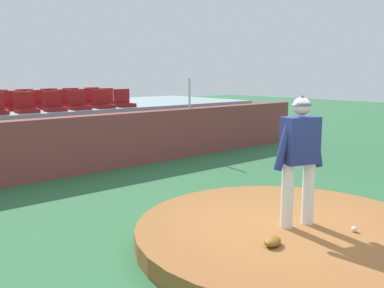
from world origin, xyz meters
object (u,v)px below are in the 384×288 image
object	(u,v)px
pitcher	(300,151)
baseball	(354,229)
stadium_chair_16	(72,99)
stadium_chair_9	(65,102)
stadium_chair_8	(39,103)
stadium_chair_14	(26,101)
stadium_chair_5	(124,101)
stadium_chair_10	(86,101)
fielding_glove	(272,241)
stadium_chair_7	(14,104)
stadium_chair_11	(107,100)
stadium_chair_3	(79,103)
stadium_chair_17	(94,98)
stadium_chair_13	(1,102)
stadium_chair_15	(51,100)
stadium_chair_4	(103,102)
stadium_chair_2	(54,105)
stadium_chair_1	(26,106)

from	to	relation	value
pitcher	baseball	xyz separation A→B (m)	(0.37, -0.66, -1.02)
stadium_chair_16	stadium_chair_9	bearing A→B (deg)	54.22
stadium_chair_8	stadium_chair_14	distance (m)	0.87
stadium_chair_14	pitcher	bearing A→B (deg)	93.14
stadium_chair_5	stadium_chair_10	bearing A→B (deg)	-51.97
fielding_glove	stadium_chair_7	bearing A→B (deg)	69.12
stadium_chair_7	stadium_chair_11	xyz separation A→B (m)	(2.74, -0.00, 0.00)
baseball	stadium_chair_8	world-z (taller)	stadium_chair_8
stadium_chair_10	stadium_chair_14	xyz separation A→B (m)	(-1.42, 0.86, 0.00)
stadium_chair_3	stadium_chair_17	bearing A→B (deg)	-127.93
stadium_chair_13	stadium_chair_16	xyz separation A→B (m)	(2.09, -0.00, 0.00)
stadium_chair_9	stadium_chair_15	xyz separation A→B (m)	(-0.02, 0.92, 0.00)
stadium_chair_4	stadium_chair_5	bearing A→B (deg)	-178.84
pitcher	stadium_chair_8	xyz separation A→B (m)	(-0.47, 8.02, 0.26)
stadium_chair_2	stadium_chair_8	distance (m)	0.92
stadium_chair_2	stadium_chair_8	size ratio (longest dim) A/B	1.00
stadium_chair_3	stadium_chair_8	xyz separation A→B (m)	(-0.71, 0.92, 0.00)
stadium_chair_13	stadium_chair_9	bearing A→B (deg)	147.60
stadium_chair_3	stadium_chair_10	world-z (taller)	same
stadium_chair_13	stadium_chair_16	world-z (taller)	same
stadium_chair_2	stadium_chair_8	bearing A→B (deg)	-88.47
stadium_chair_14	stadium_chair_8	bearing A→B (deg)	91.48
stadium_chair_1	stadium_chair_11	bearing A→B (deg)	-162.21
stadium_chair_10	stadium_chair_11	world-z (taller)	same
stadium_chair_2	stadium_chair_10	world-z (taller)	same
stadium_chair_1	stadium_chair_13	bearing A→B (deg)	-88.55
stadium_chair_9	stadium_chair_2	bearing A→B (deg)	51.74
stadium_chair_13	stadium_chair_17	bearing A→B (deg)	-179.39
stadium_chair_7	stadium_chair_9	distance (m)	1.39
stadium_chair_2	stadium_chair_17	world-z (taller)	same
stadium_chair_1	stadium_chair_15	world-z (taller)	same
stadium_chair_13	stadium_chair_14	bearing A→B (deg)	179.41
stadium_chair_1	stadium_chair_14	distance (m)	1.89
stadium_chair_1	stadium_chair_11	xyz separation A→B (m)	(2.75, 0.88, 0.00)
stadium_chair_16	stadium_chair_13	bearing A→B (deg)	-0.12
pitcher	stadium_chair_5	distance (m)	7.32
stadium_chair_3	stadium_chair_13	size ratio (longest dim) A/B	1.00
pitcher	stadium_chair_5	xyz separation A→B (m)	(1.64, 7.13, 0.26)
pitcher	stadium_chair_4	size ratio (longest dim) A/B	3.64
stadium_chair_1	stadium_chair_5	world-z (taller)	same
baseball	stadium_chair_14	bearing A→B (deg)	95.11
stadium_chair_2	stadium_chair_17	xyz separation A→B (m)	(2.10, 1.83, 0.00)
stadium_chair_9	baseball	bearing A→B (deg)	90.73
stadium_chair_4	stadium_chair_15	bearing A→B (deg)	-68.16
baseball	stadium_chair_13	size ratio (longest dim) A/B	0.15
stadium_chair_1	stadium_chair_10	xyz separation A→B (m)	(2.06, 0.92, 0.00)
stadium_chair_9	stadium_chair_15	size ratio (longest dim) A/B	1.00
stadium_chair_11	stadium_chair_15	distance (m)	1.65
stadium_chair_5	stadium_chair_15	bearing A→B (deg)	-51.75
stadium_chair_3	stadium_chair_5	distance (m)	1.39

